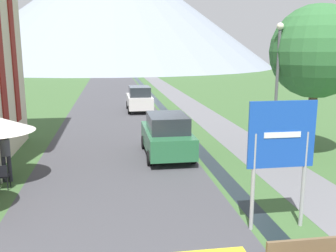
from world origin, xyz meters
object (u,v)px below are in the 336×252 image
(road_sign, at_px, (281,147))
(parked_car_far, at_px, (139,99))
(cafe_chair_middle, at_px, (2,175))
(person_standing_terrace, at_px, (6,154))
(parked_car_near, at_px, (167,135))
(tree_by_path, at_px, (317,52))
(streetlamp, at_px, (277,81))

(road_sign, bearing_deg, parked_car_far, 96.25)
(cafe_chair_middle, xyz_separation_m, person_standing_terrace, (-0.05, 0.78, 0.49))
(parked_car_near, relative_size, person_standing_terrace, 2.39)
(parked_car_near, bearing_deg, parked_car_far, 91.20)
(road_sign, distance_m, person_standing_terrace, 9.05)
(parked_car_near, height_order, tree_by_path, tree_by_path)
(road_sign, height_order, person_standing_terrace, road_sign)
(cafe_chair_middle, relative_size, person_standing_terrace, 0.49)
(road_sign, relative_size, parked_car_far, 0.86)
(parked_car_near, distance_m, person_standing_terrace, 6.34)
(cafe_chair_middle, height_order, streetlamp, streetlamp)
(road_sign, height_order, cafe_chair_middle, road_sign)
(road_sign, xyz_separation_m, cafe_chair_middle, (-7.66, 3.82, -1.64))
(road_sign, relative_size, cafe_chair_middle, 3.87)
(person_standing_terrace, bearing_deg, road_sign, -30.86)
(tree_by_path, bearing_deg, parked_car_far, 116.78)
(person_standing_terrace, xyz_separation_m, tree_by_path, (12.01, 1.53, 3.37))
(person_standing_terrace, distance_m, tree_by_path, 12.56)
(parked_car_near, xyz_separation_m, parked_car_far, (-0.25, 11.81, -0.00))
(road_sign, distance_m, cafe_chair_middle, 8.72)
(road_sign, xyz_separation_m, parked_car_far, (-2.05, 18.71, -1.24))
(road_sign, bearing_deg, tree_by_path, 54.99)
(parked_car_near, distance_m, streetlamp, 5.00)
(parked_car_far, height_order, streetlamp, streetlamp)
(cafe_chair_middle, bearing_deg, parked_car_far, 85.27)
(parked_car_far, bearing_deg, tree_by_path, -63.22)
(parked_car_near, relative_size, streetlamp, 0.75)
(tree_by_path, bearing_deg, road_sign, -125.01)
(parked_car_near, bearing_deg, streetlamp, -14.28)
(cafe_chair_middle, bearing_deg, person_standing_terrace, 109.55)
(parked_car_far, distance_m, streetlamp, 13.87)
(parked_car_far, bearing_deg, person_standing_terrace, -111.88)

